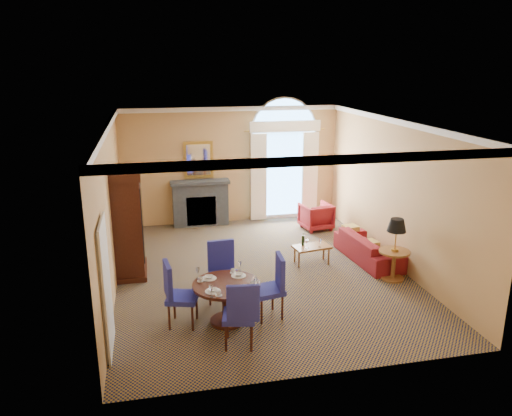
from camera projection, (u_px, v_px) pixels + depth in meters
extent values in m
plane|color=#12183B|center=(261.00, 272.00, 10.72)|extent=(7.50, 7.50, 0.00)
cube|color=tan|center=(231.00, 165.00, 13.78)|extent=(6.00, 0.04, 3.20)
cube|color=tan|center=(110.00, 209.00, 9.66)|extent=(0.04, 7.50, 3.20)
cube|color=tan|center=(395.00, 193.00, 10.88)|extent=(0.04, 7.50, 3.20)
cube|color=white|center=(261.00, 123.00, 9.82)|extent=(6.00, 7.50, 0.04)
cube|color=white|center=(261.00, 126.00, 9.83)|extent=(6.00, 7.50, 0.12)
cube|color=white|center=(106.00, 289.00, 7.57)|extent=(0.08, 0.90, 2.06)
cube|color=#3C4147|center=(200.00, 204.00, 13.69)|extent=(1.50, 0.40, 1.20)
cube|color=#3C4147|center=(200.00, 181.00, 13.49)|extent=(1.60, 0.46, 0.08)
cube|color=gold|center=(198.00, 160.00, 13.52)|extent=(0.80, 0.04, 1.00)
cube|color=white|center=(199.00, 160.00, 13.50)|extent=(0.64, 0.02, 0.84)
cube|color=white|center=(283.00, 175.00, 14.17)|extent=(1.90, 0.04, 2.50)
cube|color=#98CFFF|center=(284.00, 175.00, 14.16)|extent=(1.70, 0.02, 2.30)
cylinder|color=white|center=(284.00, 131.00, 13.82)|extent=(1.90, 0.04, 1.90)
cube|color=white|center=(259.00, 178.00, 13.90)|extent=(0.45, 0.06, 2.45)
cube|color=white|center=(310.00, 175.00, 14.21)|extent=(0.45, 0.06, 2.45)
cube|color=white|center=(285.00, 126.00, 13.66)|extent=(2.00, 0.08, 0.30)
cube|color=black|center=(128.00, 226.00, 10.41)|extent=(0.58, 1.05, 2.11)
cube|color=black|center=(124.00, 173.00, 10.09)|extent=(0.65, 1.16, 0.17)
cube|color=black|center=(131.00, 270.00, 10.70)|extent=(0.65, 1.16, 0.11)
cylinder|color=black|center=(226.00, 285.00, 8.46)|extent=(1.16, 1.16, 0.05)
cylinder|color=black|center=(227.00, 304.00, 8.57)|extent=(0.16, 0.16, 0.68)
cylinder|color=black|center=(227.00, 321.00, 8.66)|extent=(0.58, 0.58, 0.06)
cylinder|color=white|center=(239.00, 276.00, 8.75)|extent=(0.26, 0.26, 0.01)
imported|color=white|center=(239.00, 274.00, 8.75)|extent=(0.15, 0.15, 0.04)
imported|color=white|center=(233.00, 271.00, 8.88)|extent=(0.09, 0.09, 0.07)
cylinder|color=white|center=(209.00, 278.00, 8.65)|extent=(0.26, 0.26, 0.01)
imported|color=white|center=(209.00, 277.00, 8.64)|extent=(0.15, 0.15, 0.04)
imported|color=white|center=(200.00, 279.00, 8.54)|extent=(0.09, 0.09, 0.07)
cylinder|color=white|center=(213.00, 291.00, 8.16)|extent=(0.26, 0.26, 0.01)
imported|color=white|center=(213.00, 290.00, 8.15)|extent=(0.15, 0.15, 0.04)
imported|color=white|center=(219.00, 293.00, 8.01)|extent=(0.09, 0.09, 0.07)
cylinder|color=white|center=(244.00, 288.00, 8.26)|extent=(0.26, 0.26, 0.01)
imported|color=white|center=(244.00, 287.00, 8.26)|extent=(0.15, 0.15, 0.04)
imported|color=white|center=(253.00, 284.00, 8.35)|extent=(0.09, 0.09, 0.07)
cube|color=navy|center=(222.00, 276.00, 9.30)|extent=(0.64, 0.64, 0.09)
cube|color=navy|center=(221.00, 255.00, 9.43)|extent=(0.51, 0.11, 0.60)
cylinder|color=black|center=(235.00, 286.00, 9.54)|extent=(0.04, 0.04, 0.46)
cylinder|color=black|center=(214.00, 285.00, 9.59)|extent=(0.04, 0.04, 0.46)
cylinder|color=black|center=(231.00, 295.00, 9.17)|extent=(0.04, 0.04, 0.46)
cylinder|color=black|center=(210.00, 294.00, 9.21)|extent=(0.04, 0.04, 0.46)
cube|color=navy|center=(239.00, 316.00, 7.84)|extent=(0.60, 0.60, 0.09)
cube|color=navy|center=(243.00, 304.00, 7.54)|extent=(0.51, 0.13, 0.60)
cylinder|color=black|center=(226.00, 338.00, 7.73)|extent=(0.04, 0.04, 0.46)
cylinder|color=black|center=(251.00, 338.00, 7.72)|extent=(0.04, 0.04, 0.46)
cylinder|color=black|center=(228.00, 325.00, 8.11)|extent=(0.04, 0.04, 0.46)
cylinder|color=black|center=(252.00, 325.00, 8.10)|extent=(0.04, 0.04, 0.46)
cube|color=navy|center=(267.00, 291.00, 8.71)|extent=(0.59, 0.59, 0.09)
cube|color=navy|center=(280.00, 272.00, 8.68)|extent=(0.11, 0.51, 0.60)
cylinder|color=black|center=(282.00, 308.00, 8.69)|extent=(0.04, 0.04, 0.46)
cylinder|color=black|center=(273.00, 298.00, 9.04)|extent=(0.04, 0.04, 0.46)
cylinder|color=black|center=(262.00, 312.00, 8.54)|extent=(0.04, 0.04, 0.46)
cylinder|color=black|center=(253.00, 302.00, 8.89)|extent=(0.04, 0.04, 0.46)
cube|color=navy|center=(183.00, 298.00, 8.45)|extent=(0.62, 0.62, 0.09)
cube|color=navy|center=(168.00, 280.00, 8.34)|extent=(0.14, 0.51, 0.60)
cylinder|color=black|center=(174.00, 306.00, 8.73)|extent=(0.04, 0.04, 0.46)
cylinder|color=black|center=(169.00, 317.00, 8.36)|extent=(0.04, 0.04, 0.46)
cylinder|color=black|center=(197.00, 307.00, 8.71)|extent=(0.04, 0.04, 0.46)
cylinder|color=black|center=(192.00, 318.00, 8.33)|extent=(0.04, 0.04, 0.46)
imported|color=maroon|center=(369.00, 248.00, 11.31)|extent=(0.96, 2.07, 0.59)
imported|color=maroon|center=(316.00, 216.00, 13.43)|extent=(0.87, 0.89, 0.71)
cube|color=brown|center=(312.00, 247.00, 11.10)|extent=(0.87, 0.57, 0.05)
cylinder|color=brown|center=(299.00, 260.00, 10.93)|extent=(0.04, 0.04, 0.36)
cylinder|color=brown|center=(329.00, 257.00, 11.07)|extent=(0.04, 0.04, 0.36)
cylinder|color=brown|center=(295.00, 254.00, 11.24)|extent=(0.04, 0.04, 0.36)
cylinder|color=brown|center=(324.00, 252.00, 11.38)|extent=(0.04, 0.04, 0.36)
cylinder|color=brown|center=(395.00, 252.00, 10.21)|extent=(0.63, 0.63, 0.04)
cylinder|color=brown|center=(393.00, 266.00, 10.30)|extent=(0.08, 0.08, 0.59)
cylinder|color=brown|center=(392.00, 278.00, 10.38)|extent=(0.46, 0.46, 0.04)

